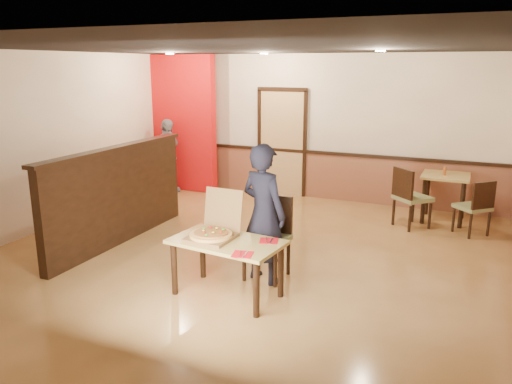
% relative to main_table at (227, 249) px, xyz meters
% --- Properties ---
extents(floor, '(7.00, 7.00, 0.00)m').
position_rel_main_table_xyz_m(floor, '(-0.29, 1.17, -0.56)').
color(floor, '#BC8749').
rests_on(floor, ground).
extents(ceiling, '(7.00, 7.00, 0.00)m').
position_rel_main_table_xyz_m(ceiling, '(-0.29, 1.17, 2.24)').
color(ceiling, black).
rests_on(ceiling, wall_back).
extents(wall_back, '(7.00, 0.00, 7.00)m').
position_rel_main_table_xyz_m(wall_back, '(-0.29, 4.67, 0.84)').
color(wall_back, '#FFEAC7').
rests_on(wall_back, floor).
extents(wall_left, '(0.00, 7.00, 7.00)m').
position_rel_main_table_xyz_m(wall_left, '(-3.79, 1.17, 0.84)').
color(wall_left, '#FFEAC7').
rests_on(wall_left, floor).
extents(wainscot_back, '(7.00, 0.04, 0.90)m').
position_rel_main_table_xyz_m(wainscot_back, '(-0.29, 4.64, -0.11)').
color(wainscot_back, brown).
rests_on(wainscot_back, floor).
extents(chair_rail_back, '(7.00, 0.06, 0.06)m').
position_rel_main_table_xyz_m(chair_rail_back, '(-0.29, 4.62, 0.36)').
color(chair_rail_back, black).
rests_on(chair_rail_back, wall_back).
extents(back_door, '(0.90, 0.06, 2.10)m').
position_rel_main_table_xyz_m(back_door, '(-1.09, 4.63, 0.49)').
color(back_door, '#DBAF70').
rests_on(back_door, wall_back).
extents(booth_partition, '(0.20, 3.10, 1.44)m').
position_rel_main_table_xyz_m(booth_partition, '(-2.29, 0.97, 0.17)').
color(booth_partition, black).
rests_on(booth_partition, floor).
extents(red_accent_panel, '(1.60, 0.20, 2.78)m').
position_rel_main_table_xyz_m(red_accent_panel, '(-3.19, 4.17, 0.84)').
color(red_accent_panel, red).
rests_on(red_accent_panel, floor).
extents(spot_a, '(0.14, 0.14, 0.02)m').
position_rel_main_table_xyz_m(spot_a, '(-2.59, 2.97, 2.22)').
color(spot_a, beige).
rests_on(spot_a, ceiling).
extents(spot_b, '(0.14, 0.14, 0.02)m').
position_rel_main_table_xyz_m(spot_b, '(-1.09, 3.67, 2.22)').
color(spot_b, beige).
rests_on(spot_b, ceiling).
extents(spot_c, '(0.14, 0.14, 0.02)m').
position_rel_main_table_xyz_m(spot_c, '(1.11, 2.67, 2.22)').
color(spot_c, beige).
rests_on(spot_c, ceiling).
extents(main_table, '(1.32, 0.85, 0.67)m').
position_rel_main_table_xyz_m(main_table, '(0.00, 0.00, 0.00)').
color(main_table, tan).
rests_on(main_table, floor).
extents(diner_chair, '(0.52, 0.52, 1.02)m').
position_rel_main_table_xyz_m(diner_chair, '(0.23, 0.72, -0.01)').
color(diner_chair, olive).
rests_on(diner_chair, floor).
extents(side_chair_left, '(0.69, 0.69, 0.99)m').
position_rel_main_table_xyz_m(side_chair_left, '(1.58, 3.41, -0.02)').
color(side_chair_left, olive).
rests_on(side_chair_left, floor).
extents(side_chair_right, '(0.62, 0.62, 0.88)m').
position_rel_main_table_xyz_m(side_chair_right, '(2.58, 3.42, -0.08)').
color(side_chair_right, olive).
rests_on(side_chair_right, floor).
extents(side_table, '(0.76, 0.76, 0.80)m').
position_rel_main_table_xyz_m(side_table, '(2.08, 4.01, 0.06)').
color(side_table, tan).
rests_on(side_table, floor).
extents(diner, '(0.72, 0.59, 1.71)m').
position_rel_main_table_xyz_m(diner, '(0.22, 0.56, 0.29)').
color(diner, black).
rests_on(diner, floor).
extents(passerby, '(0.50, 0.94, 1.53)m').
position_rel_main_table_xyz_m(passerby, '(-3.29, 3.81, 0.20)').
color(passerby, gray).
rests_on(passerby, floor).
extents(pizza_box, '(0.51, 0.60, 0.52)m').
position_rel_main_table_xyz_m(pizza_box, '(-0.18, 0.02, 0.17)').
color(pizza_box, brown).
rests_on(pizza_box, main_table).
extents(pizza, '(0.55, 0.55, 0.03)m').
position_rel_main_table_xyz_m(pizza, '(-0.18, -0.03, 0.16)').
color(pizza, '#DCA450').
rests_on(pizza, pizza_box).
extents(napkin_near, '(0.25, 0.25, 0.01)m').
position_rel_main_table_xyz_m(napkin_near, '(0.35, -0.32, 0.11)').
color(napkin_near, red).
rests_on(napkin_near, main_table).
extents(napkin_far, '(0.26, 0.26, 0.01)m').
position_rel_main_table_xyz_m(napkin_far, '(0.44, 0.17, 0.11)').
color(napkin_far, red).
rests_on(napkin_far, main_table).
extents(condiment, '(0.05, 0.05, 0.14)m').
position_rel_main_table_xyz_m(condiment, '(2.06, 3.96, 0.31)').
color(condiment, '#97481B').
rests_on(condiment, side_table).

